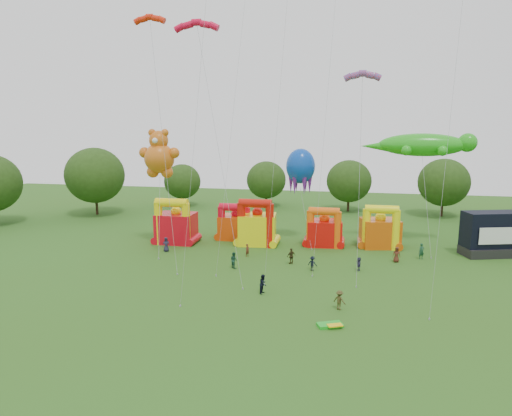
% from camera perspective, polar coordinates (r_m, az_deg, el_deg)
% --- Properties ---
extents(ground, '(160.00, 160.00, 0.00)m').
position_cam_1_polar(ground, '(35.96, -1.54, -15.95)').
color(ground, '#325B19').
rests_on(ground, ground).
extents(tree_ring, '(121.30, 123.38, 12.07)m').
position_cam_1_polar(tree_ring, '(34.49, -3.25, -5.96)').
color(tree_ring, '#352314').
rests_on(tree_ring, ground).
extents(bouncy_castle_0, '(5.01, 4.03, 6.36)m').
position_cam_1_polar(bouncy_castle_0, '(63.23, -10.02, -2.17)').
color(bouncy_castle_0, red).
rests_on(bouncy_castle_0, ground).
extents(bouncy_castle_1, '(4.61, 3.71, 5.31)m').
position_cam_1_polar(bouncy_castle_1, '(64.48, -2.54, -2.13)').
color(bouncy_castle_1, '#D43F0B').
rests_on(bouncy_castle_1, ground).
extents(bouncy_castle_2, '(5.22, 4.34, 6.42)m').
position_cam_1_polar(bouncy_castle_2, '(61.36, 0.13, -2.37)').
color(bouncy_castle_2, yellow).
rests_on(bouncy_castle_2, ground).
extents(bouncy_castle_3, '(4.86, 4.05, 5.39)m').
position_cam_1_polar(bouncy_castle_3, '(61.59, 8.49, -2.80)').
color(bouncy_castle_3, red).
rests_on(bouncy_castle_3, ground).
extents(bouncy_castle_4, '(5.41, 4.68, 5.84)m').
position_cam_1_polar(bouncy_castle_4, '(62.28, 15.25, -2.75)').
color(bouncy_castle_4, '#D2510B').
rests_on(bouncy_castle_4, ground).
extents(stage_trailer, '(9.30, 5.61, 5.52)m').
position_cam_1_polar(stage_trailer, '(63.84, 28.06, -2.90)').
color(stage_trailer, black).
rests_on(stage_trailer, ground).
extents(teddy_bear_kite, '(5.56, 9.00, 15.55)m').
position_cam_1_polar(teddy_bear_kite, '(59.74, -11.99, 1.74)').
color(teddy_bear_kite, '#CA6116').
rests_on(teddy_bear_kite, ground).
extents(gecko_kite, '(14.76, 10.05, 15.01)m').
position_cam_1_polar(gecko_kite, '(63.55, 20.24, 5.05)').
color(gecko_kite, green).
rests_on(gecko_kite, ground).
extents(octopus_kite, '(4.28, 7.54, 12.87)m').
position_cam_1_polar(octopus_kite, '(62.38, 5.91, 1.77)').
color(octopus_kite, '#0B3FAE').
rests_on(octopus_kite, ground).
extents(parafoil_kites, '(27.76, 10.65, 29.03)m').
position_cam_1_polar(parafoil_kites, '(49.25, -8.04, 7.61)').
color(parafoil_kites, red).
rests_on(parafoil_kites, ground).
extents(diamond_kites, '(23.89, 17.08, 40.64)m').
position_cam_1_polar(diamond_kites, '(45.40, 4.26, 12.08)').
color(diamond_kites, '#C43D09').
rests_on(diamond_kites, ground).
extents(folded_kite_bundle, '(2.23, 1.71, 0.31)m').
position_cam_1_polar(folded_kite_bundle, '(38.18, 9.30, -14.23)').
color(folded_kite_bundle, green).
rests_on(folded_kite_bundle, ground).
extents(spectator_0, '(1.07, 0.90, 1.87)m').
position_cam_1_polar(spectator_0, '(59.39, -11.17, -4.50)').
color(spectator_0, '#222339').
rests_on(spectator_0, ground).
extents(spectator_1, '(0.62, 0.69, 1.58)m').
position_cam_1_polar(spectator_1, '(56.20, -1.08, -5.30)').
color(spectator_1, '#5C2A1A').
rests_on(spectator_1, ground).
extents(spectator_2, '(1.14, 1.13, 1.85)m').
position_cam_1_polar(spectator_2, '(51.80, -2.79, -6.52)').
color(spectator_2, '#1B4532').
rests_on(spectator_2, ground).
extents(spectator_3, '(1.20, 0.92, 1.64)m').
position_cam_1_polar(spectator_3, '(51.26, 7.07, -6.89)').
color(spectator_3, black).
rests_on(spectator_3, ground).
extents(spectator_4, '(1.14, 1.05, 1.88)m').
position_cam_1_polar(spectator_4, '(53.40, 4.45, -6.01)').
color(spectator_4, '#383016').
rests_on(spectator_4, ground).
extents(spectator_5, '(0.56, 1.45, 1.53)m').
position_cam_1_polar(spectator_5, '(52.17, 12.73, -6.83)').
color(spectator_5, '#2B2945').
rests_on(spectator_5, ground).
extents(spectator_6, '(0.91, 0.61, 1.83)m').
position_cam_1_polar(spectator_6, '(56.34, 17.16, -5.60)').
color(spectator_6, '#522517').
rests_on(spectator_6, ground).
extents(spectator_7, '(0.83, 0.70, 1.94)m').
position_cam_1_polar(spectator_7, '(58.59, 19.98, -5.10)').
color(spectator_7, '#1C482E').
rests_on(spectator_7, ground).
extents(spectator_8, '(0.86, 1.03, 1.88)m').
position_cam_1_polar(spectator_8, '(44.25, 0.91, -9.47)').
color(spectator_8, black).
rests_on(spectator_8, ground).
extents(spectator_9, '(1.31, 1.13, 1.75)m').
position_cam_1_polar(spectator_9, '(41.22, 10.39, -11.26)').
color(spectator_9, '#3F3919').
rests_on(spectator_9, ground).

